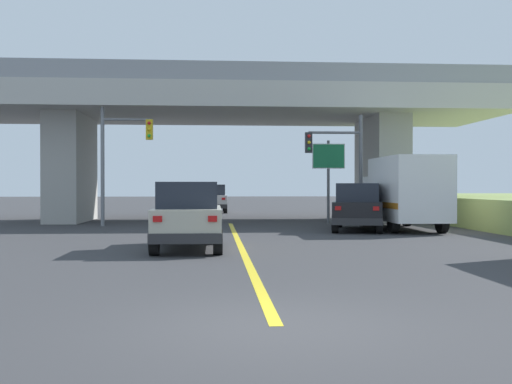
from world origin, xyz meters
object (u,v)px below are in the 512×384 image
Objects in this scene: sedan_oncoming at (213,198)px; traffic_signal_farside at (119,151)px; box_truck at (403,192)px; suv_lead at (188,216)px; suv_crossing at (358,207)px; traffic_signal_nearside at (342,158)px; highway_sign at (329,163)px.

sedan_oncoming is 0.85× the size of traffic_signal_farside.
box_truck is 20.27m from sedan_oncoming.
suv_lead is 26.09m from sedan_oncoming.
suv_crossing is at bearing 46.71° from suv_lead.
traffic_signal_farside reaches higher than traffic_signal_nearside.
traffic_signal_farside is at bearing 165.14° from box_truck.
highway_sign is (-0.41, 4.57, 2.05)m from suv_crossing.
box_truck reaches higher than suv_lead.
traffic_signal_farside is (-12.71, 3.37, 1.96)m from box_truck.
traffic_signal_farside is (-4.43, -15.12, 2.58)m from sedan_oncoming.
suv_crossing is at bearing -84.93° from highway_sign.
highway_sign is (6.52, 11.92, 2.05)m from suv_lead.
box_truck is (2.06, 0.23, 0.62)m from suv_crossing.
traffic_signal_nearside is 1.90m from highway_sign.
sedan_oncoming is at bearing 112.33° from highway_sign.
traffic_signal_nearside is at bearing -69.22° from sedan_oncoming.
suv_lead is 0.92× the size of sedan_oncoming.
traffic_signal_farside is at bearing 175.05° from traffic_signal_nearside.
sedan_oncoming is 15.45m from highway_sign.
suv_crossing is 2.16m from box_truck.
box_truck reaches higher than sedan_oncoming.
suv_crossing is 11.54m from traffic_signal_farside.
traffic_signal_farside reaches higher than sedan_oncoming.
box_truck is 1.58× the size of highway_sign.
box_truck is at bearing 40.16° from suv_lead.
suv_crossing is 1.20× the size of highway_sign.
traffic_signal_nearside is at bearing 55.96° from suv_lead.
box_truck is 1.17× the size of traffic_signal_farside.
box_truck is at bearing -14.86° from traffic_signal_farside.
sedan_oncoming is 17.29m from traffic_signal_nearside.
traffic_signal_farside is 1.35× the size of highway_sign.
sedan_oncoming is 15.97m from traffic_signal_farside.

